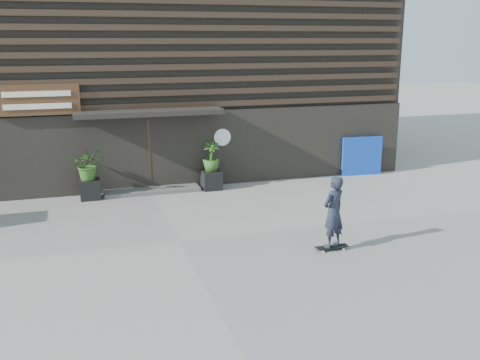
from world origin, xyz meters
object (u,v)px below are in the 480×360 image
object	(u,v)px
planter_pot_left	(90,189)
skateboarder	(333,212)
blue_tarp	(362,156)
planter_pot_right	(212,180)

from	to	relation	value
planter_pot_left	skateboarder	distance (m)	7.91
planter_pot_left	blue_tarp	bearing A→B (deg)	1.83
planter_pot_left	skateboarder	size ratio (longest dim) A/B	0.34
planter_pot_right	planter_pot_left	bearing A→B (deg)	180.00
planter_pot_right	skateboarder	bearing A→B (deg)	-77.22
planter_pot_right	blue_tarp	bearing A→B (deg)	3.08
planter_pot_right	blue_tarp	size ratio (longest dim) A/B	0.41
planter_pot_left	planter_pot_right	size ratio (longest dim) A/B	1.00
blue_tarp	skateboarder	size ratio (longest dim) A/B	0.83
planter_pot_left	skateboarder	xyz separation A→B (m)	(5.15, -5.97, 0.62)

